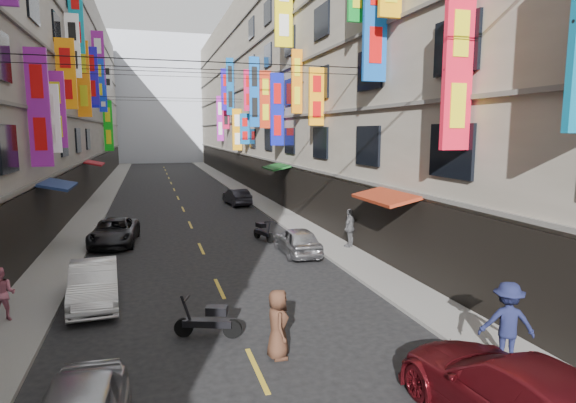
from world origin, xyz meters
TOP-DOWN VIEW (x-y plane):
  - sidewalk_left at (-6.00, 42.00)m, footprint 2.00×90.00m
  - sidewalk_right at (6.00, 42.00)m, footprint 2.00×90.00m
  - building_row_left at (-11.99, 42.00)m, footprint 10.14×90.00m
  - building_row_right at (11.99, 42.00)m, footprint 10.14×90.00m
  - haze_block at (0.00, 92.00)m, footprint 18.00×8.00m
  - shop_signage at (-0.12, 35.34)m, footprint 14.00×55.00m
  - street_awnings at (-1.26, 26.00)m, footprint 13.99×35.20m
  - overhead_cables at (0.00, 30.00)m, footprint 14.00×38.04m
  - lane_markings at (0.00, 39.00)m, footprint 0.12×80.20m
  - scooter_crossing at (-0.83, 14.08)m, footprint 1.73×0.79m
  - scooter_far_right at (3.16, 24.86)m, footprint 0.73×1.76m
  - car_left_mid at (-4.00, 17.59)m, footprint 1.70×4.12m
  - car_left_far at (-3.92, 26.05)m, footprint 2.37×4.56m
  - car_right_near at (3.89, 8.25)m, footprint 2.46×5.43m
  - car_right_mid at (4.00, 21.74)m, footprint 1.54×3.69m
  - car_right_far at (4.00, 36.97)m, footprint 1.69×3.81m
  - pedestrian_lfar at (-6.30, 16.53)m, footprint 0.80×0.59m
  - pedestrian_rnear at (5.56, 10.55)m, footprint 1.39×1.10m
  - pedestrian_rfar at (6.60, 21.96)m, footprint 1.17×1.15m
  - pedestrian_crossing at (0.62, 12.46)m, footprint 0.64×0.88m

SIDE VIEW (x-z plane):
  - lane_markings at x=0.00m, z-range 0.00..0.01m
  - sidewalk_left at x=-6.00m, z-range 0.00..0.12m
  - sidewalk_right at x=6.00m, z-range 0.00..0.12m
  - scooter_crossing at x=-0.83m, z-range -0.13..1.01m
  - scooter_far_right at x=3.16m, z-range -0.13..1.01m
  - car_right_far at x=4.00m, z-range 0.00..1.21m
  - car_left_far at x=-3.92m, z-range 0.00..1.23m
  - car_right_mid at x=4.00m, z-range 0.00..1.25m
  - car_left_mid at x=-4.00m, z-range 0.00..1.33m
  - car_right_near at x=3.89m, z-range 0.00..1.54m
  - pedestrian_crossing at x=0.62m, z-range 0.00..1.70m
  - pedestrian_lfar at x=-6.30m, z-range 0.12..1.66m
  - pedestrian_rfar at x=6.60m, z-range 0.12..1.91m
  - pedestrian_rnear at x=5.56m, z-range 0.12..2.03m
  - street_awnings at x=-1.26m, z-range 2.80..3.20m
  - overhead_cables at x=0.00m, z-range 8.18..9.42m
  - shop_signage at x=-0.12m, z-range 3.18..15.38m
  - building_row_left at x=-11.99m, z-range -0.01..18.99m
  - building_row_right at x=11.99m, z-range -0.01..18.99m
  - haze_block at x=0.00m, z-range 0.00..22.00m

